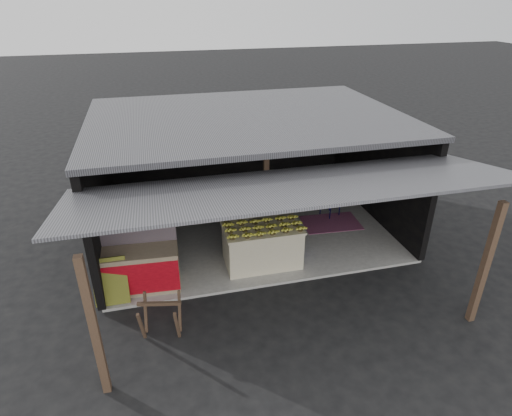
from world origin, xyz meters
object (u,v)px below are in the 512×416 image
object	(u,v)px
white_crate	(257,223)
plastic_chair	(328,195)
banana_table	(262,245)
neighbor_stall	(139,267)
water_barrel	(295,245)
sawhorse	(161,315)

from	to	relation	value
white_crate	plastic_chair	world-z (taller)	white_crate
banana_table	neighbor_stall	size ratio (longest dim) A/B	1.04
neighbor_stall	plastic_chair	xyz separation A→B (m)	(5.03, 2.13, 0.06)
water_barrel	plastic_chair	size ratio (longest dim) A/B	0.50
neighbor_stall	white_crate	bearing A→B (deg)	26.67
sawhorse	plastic_chair	xyz separation A→B (m)	(4.68, 3.60, 0.14)
white_crate	sawhorse	distance (m)	3.60
banana_table	plastic_chair	world-z (taller)	plastic_chair
banana_table	neighbor_stall	distance (m)	2.68
white_crate	neighbor_stall	bearing A→B (deg)	-151.39
banana_table	sawhorse	bearing A→B (deg)	-142.85
neighbor_stall	plastic_chair	bearing A→B (deg)	26.56
banana_table	white_crate	size ratio (longest dim) A/B	1.73
banana_table	white_crate	bearing A→B (deg)	83.18
banana_table	white_crate	distance (m)	0.94
neighbor_stall	water_barrel	size ratio (longest dim) A/B	3.49
banana_table	neighbor_stall	bearing A→B (deg)	-174.05
banana_table	white_crate	world-z (taller)	white_crate
white_crate	neighbor_stall	xyz separation A→B (m)	(-2.78, -1.18, 0.00)
neighbor_stall	sawhorse	bearing A→B (deg)	-73.05
white_crate	plastic_chair	bearing A→B (deg)	28.36
banana_table	water_barrel	size ratio (longest dim) A/B	3.63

